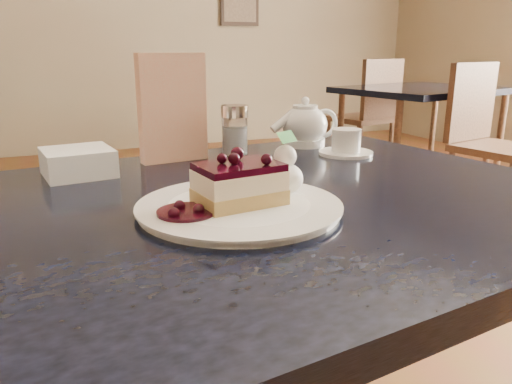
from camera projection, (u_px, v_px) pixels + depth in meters
name	position (u px, v px, depth m)	size (l,w,h in m)	color
main_table	(225.00, 249.00, 0.87)	(1.42, 1.05, 0.82)	black
dessert_plate	(239.00, 207.00, 0.79)	(0.32, 0.32, 0.01)	white
cheesecake_slice	(239.00, 184.00, 0.78)	(0.14, 0.11, 0.07)	tan
whipped_cream	(285.00, 178.00, 0.84)	(0.06, 0.06, 0.06)	white
berry_sauce	(186.00, 212.00, 0.74)	(0.09, 0.09, 0.01)	black
tea_set	(312.00, 129.00, 1.30)	(0.22, 0.27, 0.11)	white
menu_card	(173.00, 108.00, 1.12)	(0.15, 0.03, 0.24)	beige
sugar_shaker	(235.00, 130.00, 1.20)	(0.07, 0.07, 0.12)	white
napkin_stack	(78.00, 162.00, 1.01)	(0.13, 0.13, 0.05)	white
bg_table_far_right	(413.00, 184.00, 3.81)	(1.23, 1.95, 1.30)	black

